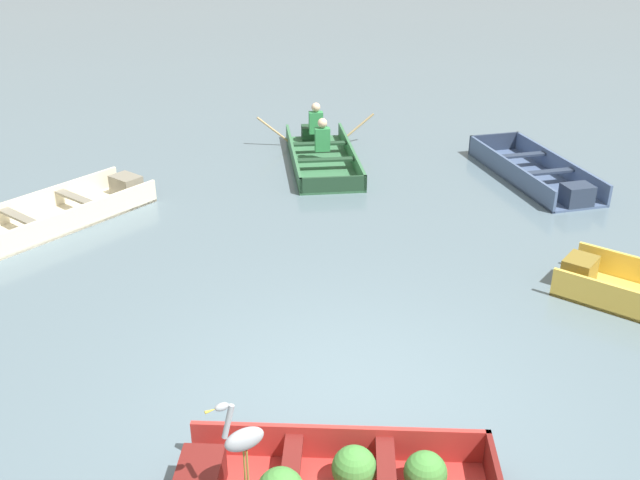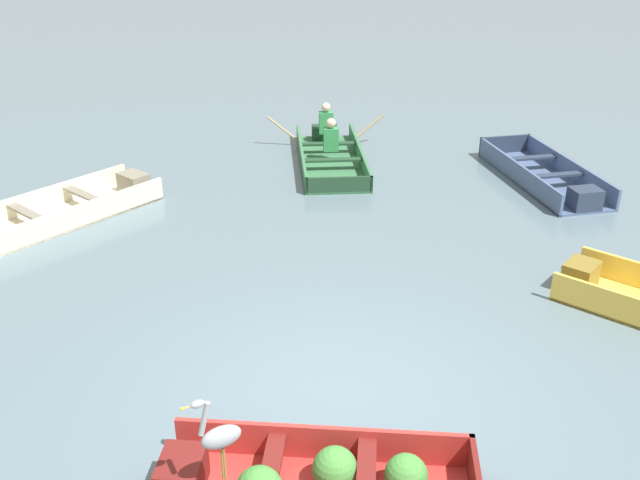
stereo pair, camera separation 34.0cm
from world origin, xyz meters
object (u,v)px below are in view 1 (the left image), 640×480
(skiff_slate_blue_far_moored, at_px, (537,174))
(heron_on_dinghy, at_px, (242,437))
(skiff_cream_near_moored, at_px, (60,214))
(rowboat_green_with_crew, at_px, (321,151))

(skiff_slate_blue_far_moored, bearing_deg, heron_on_dinghy, -129.24)
(skiff_cream_near_moored, height_order, heron_on_dinghy, heron_on_dinghy)
(skiff_cream_near_moored, distance_m, rowboat_green_with_crew, 5.05)
(skiff_cream_near_moored, relative_size, skiff_slate_blue_far_moored, 0.98)
(skiff_cream_near_moored, height_order, skiff_slate_blue_far_moored, skiff_slate_blue_far_moored)
(skiff_slate_blue_far_moored, relative_size, heron_on_dinghy, 3.80)
(skiff_slate_blue_far_moored, distance_m, heron_on_dinghy, 9.04)
(skiff_slate_blue_far_moored, xyz_separation_m, rowboat_green_with_crew, (-3.62, 1.80, 0.03))
(rowboat_green_with_crew, bearing_deg, skiff_slate_blue_far_moored, -26.35)
(skiff_slate_blue_far_moored, relative_size, rowboat_green_with_crew, 0.97)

